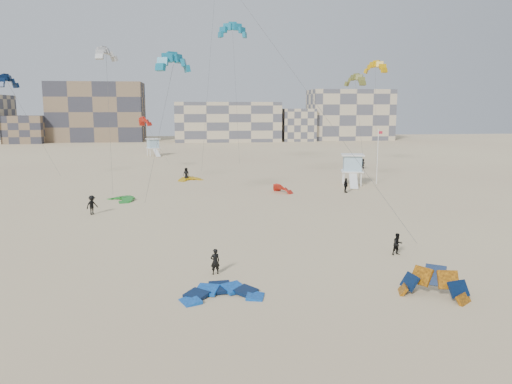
{
  "coord_description": "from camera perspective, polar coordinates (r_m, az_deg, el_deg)",
  "views": [
    {
      "loc": [
        -0.07,
        -27.18,
        10.37
      ],
      "look_at": [
        3.97,
        6.0,
        4.69
      ],
      "focal_mm": 35.0,
      "sensor_mm": 36.0,
      "label": 1
    }
  ],
  "objects": [
    {
      "name": "condo_east",
      "position": [
        166.88,
        10.64,
        8.66
      ],
      "size": [
        26.0,
        14.0,
        16.0
      ],
      "primitive_type": "cube",
      "color": "#BFAD8C",
      "rests_on": "ground"
    },
    {
      "name": "ground",
      "position": [
        29.09,
        -6.47,
        -11.31
      ],
      "size": [
        320.0,
        320.0,
        0.0
      ],
      "primitive_type": "plane",
      "color": "beige",
      "rests_on": "ground"
    },
    {
      "name": "kite_fly_teal_a",
      "position": [
        50.85,
        -9.41,
        14.22
      ],
      "size": [
        5.57,
        4.84,
        14.81
      ],
      "rotation": [
        0.0,
        0.0,
        0.59
      ],
      "color": "#177093",
      "rests_on": "ground"
    },
    {
      "name": "kite_fly_olive",
      "position": [
        65.16,
        11.26,
        12.31
      ],
      "size": [
        4.0,
        6.33,
        13.76
      ],
      "rotation": [
        0.0,
        0.0,
        -0.97
      ],
      "color": "olive",
      "rests_on": "ground"
    },
    {
      "name": "kitesurfer_e",
      "position": [
        72.81,
        -7.98,
        2.07
      ],
      "size": [
        1.02,
        0.84,
        1.8
      ],
      "primitive_type": "imported",
      "rotation": [
        0.0,
        0.0,
        -0.36
      ],
      "color": "black",
      "rests_on": "ground"
    },
    {
      "name": "kite_fly_navy",
      "position": [
        74.11,
        -26.54,
        11.15
      ],
      "size": [
        7.63,
        4.22,
        13.84
      ],
      "rotation": [
        0.0,
        0.0,
        1.2
      ],
      "color": "#061A44",
      "rests_on": "ground"
    },
    {
      "name": "lifeguard_tower_near",
      "position": [
        68.51,
        10.94,
        2.5
      ],
      "size": [
        3.55,
        6.05,
        4.18
      ],
      "rotation": [
        0.0,
        0.0,
        -0.23
      ],
      "color": "white",
      "rests_on": "ground"
    },
    {
      "name": "kite_ground_blue",
      "position": [
        28.32,
        -3.89,
        -11.86
      ],
      "size": [
        4.44,
        4.65,
        1.44
      ],
      "primitive_type": null,
      "rotation": [
        0.15,
        0.0,
        0.08
      ],
      "color": "blue",
      "rests_on": "ground"
    },
    {
      "name": "kite_fly_red",
      "position": [
        84.15,
        -12.6,
        7.79
      ],
      "size": [
        5.88,
        4.03,
        8.27
      ],
      "rotation": [
        0.0,
        0.0,
        2.16
      ],
      "color": "red",
      "rests_on": "ground"
    },
    {
      "name": "flagpole",
      "position": [
        70.06,
        13.73,
        4.1
      ],
      "size": [
        0.61,
        0.09,
        7.5
      ],
      "color": "white",
      "rests_on": "ground"
    },
    {
      "name": "condo_west_b",
      "position": [
        163.94,
        -17.67,
        8.71
      ],
      "size": [
        28.0,
        14.0,
        18.0
      ],
      "primitive_type": "cube",
      "color": "brown",
      "rests_on": "ground"
    },
    {
      "name": "kitesurfer_c",
      "position": [
        51.36,
        -18.24,
        -1.42
      ],
      "size": [
        1.37,
        1.35,
        1.89
      ],
      "primitive_type": "imported",
      "rotation": [
        0.0,
        0.0,
        0.75
      ],
      "color": "black",
      "rests_on": "ground"
    },
    {
      "name": "kitesurfer_f",
      "position": [
        87.63,
        12.11,
        3.2
      ],
      "size": [
        0.74,
        1.67,
        1.74
      ],
      "primitive_type": "imported",
      "rotation": [
        0.0,
        0.0,
        -1.43
      ],
      "color": "black",
      "rests_on": "ground"
    },
    {
      "name": "kite_fly_teal_b",
      "position": [
        84.46,
        -2.69,
        17.83
      ],
      "size": [
        4.48,
        4.21,
        22.75
      ],
      "rotation": [
        0.0,
        0.0,
        -0.01
      ],
      "color": "#177093",
      "rests_on": "ground"
    },
    {
      "name": "condo_fill_left",
      "position": [
        163.13,
        -24.93,
        6.51
      ],
      "size": [
        12.0,
        10.0,
        8.0
      ],
      "primitive_type": "cube",
      "color": "brown",
      "rests_on": "ground"
    },
    {
      "name": "kite_ground_yellow",
      "position": [
        72.52,
        -7.51,
        1.33
      ],
      "size": [
        4.6,
        4.7,
        1.53
      ],
      "primitive_type": null,
      "rotation": [
        0.21,
        0.0,
        0.43
      ],
      "color": "#CCAA05",
      "rests_on": "ground"
    },
    {
      "name": "kite_ground_red_far",
      "position": [
        61.63,
        3.02,
        -0.06
      ],
      "size": [
        4.04,
        4.0,
        3.0
      ],
      "primitive_type": null,
      "rotation": [
        0.78,
        0.0,
        2.09
      ],
      "color": "red",
      "rests_on": "ground"
    },
    {
      "name": "kitesurfer_main",
      "position": [
        31.68,
        -4.7,
        -7.92
      ],
      "size": [
        0.69,
        0.54,
        1.65
      ],
      "primitive_type": "imported",
      "rotation": [
        0.0,
        0.0,
        3.41
      ],
      "color": "black",
      "rests_on": "ground"
    },
    {
      "name": "condo_mid",
      "position": [
        157.56,
        -3.31,
        8.03
      ],
      "size": [
        32.0,
        16.0,
        12.0
      ],
      "primitive_type": "cube",
      "color": "#BFAD8C",
      "rests_on": "ground"
    },
    {
      "name": "kitesurfer_d",
      "position": [
        62.28,
        10.22,
        0.75
      ],
      "size": [
        0.57,
        1.11,
        1.82
      ],
      "primitive_type": "imported",
      "rotation": [
        0.0,
        0.0,
        1.69
      ],
      "color": "black",
      "rests_on": "ground"
    },
    {
      "name": "kite_ground_orange",
      "position": [
        29.94,
        19.54,
        -11.2
      ],
      "size": [
        5.24,
        5.21,
        3.71
      ],
      "primitive_type": null,
      "rotation": [
        1.0,
        0.0,
        -0.6
      ],
      "color": "orange",
      "rests_on": "ground"
    },
    {
      "name": "condo_fill_right",
      "position": [
        158.55,
        4.78,
        7.66
      ],
      "size": [
        10.0,
        10.0,
        10.0
      ],
      "primitive_type": "cube",
      "color": "#BFAD8C",
      "rests_on": "ground"
    },
    {
      "name": "kitesurfer_b",
      "position": [
        37.0,
        15.88,
        -5.75
      ],
      "size": [
        0.88,
        0.76,
        1.57
      ],
      "primitive_type": "imported",
      "rotation": [
        0.0,
        0.0,
        0.23
      ],
      "color": "black",
      "rests_on": "ground"
    },
    {
      "name": "kite_fly_grey",
      "position": [
        61.92,
        -16.77,
        14.76
      ],
      "size": [
        4.22,
        7.93,
        16.6
      ],
      "rotation": [
        0.0,
        0.0,
        1.05
      ],
      "color": "silver",
      "rests_on": "ground"
    },
    {
      "name": "lifeguard_tower_far",
      "position": [
        110.7,
        -11.68,
        5.03
      ],
      "size": [
        3.44,
        5.56,
        3.74
      ],
      "rotation": [
        0.0,
        0.0,
        0.38
      ],
      "color": "white",
      "rests_on": "ground"
    },
    {
      "name": "kite_fly_yellow",
      "position": [
        87.39,
        13.48,
        13.58
      ],
      "size": [
        5.48,
        5.47,
        17.27
      ],
      "rotation": [
        0.0,
        0.0,
        -0.84
      ],
      "color": "#CCAA05",
      "rests_on": "ground"
    },
    {
      "name": "kite_ground_green",
      "position": [
        58.34,
        -15.15,
        -0.94
      ],
      "size": [
        5.11,
        5.03,
        1.33
      ],
      "primitive_type": null,
      "rotation": [
        0.17,
        0.0,
        -1.01
      ],
      "color": "#178121",
      "rests_on": "ground"
    }
  ]
}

